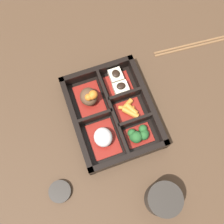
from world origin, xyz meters
name	(u,v)px	position (x,y,z in m)	size (l,w,h in m)	color
ground_plane	(112,115)	(0.00, 0.00, 0.00)	(3.00, 3.00, 0.00)	#4C3523
bento_base	(112,114)	(0.00, 0.00, 0.01)	(0.27, 0.21, 0.01)	black
bento_rim	(113,112)	(0.00, 0.00, 0.02)	(0.27, 0.21, 0.05)	black
bowl_rice	(103,138)	(-0.06, 0.04, 0.03)	(0.10, 0.07, 0.05)	maroon
bowl_stew	(89,97)	(0.06, 0.04, 0.03)	(0.10, 0.07, 0.06)	maroon
bowl_greens	(139,135)	(-0.08, -0.04, 0.03)	(0.05, 0.07, 0.04)	maroon
bowl_carrots	(129,110)	(-0.01, -0.05, 0.02)	(0.06, 0.07, 0.02)	maroon
bowl_tofu	(118,82)	(0.08, -0.05, 0.02)	(0.08, 0.07, 0.03)	maroon
tea_cup	(163,199)	(-0.25, -0.04, 0.04)	(0.08, 0.08, 0.07)	#2D2823
chopsticks	(192,45)	(0.13, -0.30, 0.00)	(0.03, 0.23, 0.01)	brown
sauce_dish	(60,191)	(-0.15, 0.19, 0.01)	(0.06, 0.06, 0.01)	#2D2823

